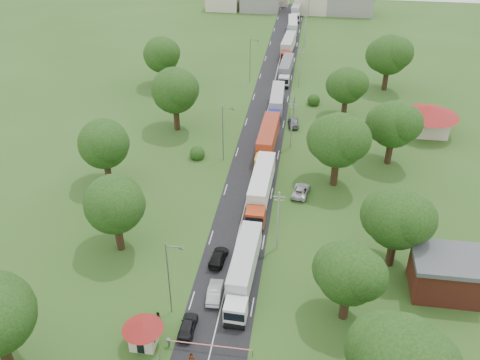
% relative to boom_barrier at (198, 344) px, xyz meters
% --- Properties ---
extents(ground, '(260.00, 260.00, 0.00)m').
position_rel_boom_barrier_xyz_m(ground, '(1.36, 25.00, -0.89)').
color(ground, '#2A4C19').
rests_on(ground, ground).
extents(road, '(8.00, 200.00, 0.04)m').
position_rel_boom_barrier_xyz_m(road, '(1.36, 45.00, -0.89)').
color(road, black).
rests_on(road, ground).
extents(boom_barrier, '(9.22, 0.35, 1.18)m').
position_rel_boom_barrier_xyz_m(boom_barrier, '(0.00, 0.00, 0.00)').
color(boom_barrier, slate).
rests_on(boom_barrier, ground).
extents(guard_booth, '(4.40, 4.40, 3.45)m').
position_rel_boom_barrier_xyz_m(guard_booth, '(-5.84, -0.00, 1.27)').
color(guard_booth, beige).
rests_on(guard_booth, ground).
extents(info_sign, '(0.12, 3.10, 4.10)m').
position_rel_boom_barrier_xyz_m(info_sign, '(6.56, 60.00, 2.11)').
color(info_sign, slate).
rests_on(info_sign, ground).
extents(pole_1, '(1.60, 0.24, 9.00)m').
position_rel_boom_barrier_xyz_m(pole_1, '(6.86, 18.00, 3.79)').
color(pole_1, gray).
rests_on(pole_1, ground).
extents(pole_2, '(1.60, 0.24, 9.00)m').
position_rel_boom_barrier_xyz_m(pole_2, '(6.86, 46.00, 3.79)').
color(pole_2, gray).
rests_on(pole_2, ground).
extents(pole_3, '(1.60, 0.24, 9.00)m').
position_rel_boom_barrier_xyz_m(pole_3, '(6.86, 74.00, 3.79)').
color(pole_3, gray).
rests_on(pole_3, ground).
extents(pole_4, '(1.60, 0.24, 9.00)m').
position_rel_boom_barrier_xyz_m(pole_4, '(6.86, 102.00, 3.79)').
color(pole_4, gray).
rests_on(pole_4, ground).
extents(pole_5, '(1.60, 0.24, 9.00)m').
position_rel_boom_barrier_xyz_m(pole_5, '(6.86, 130.00, 3.79)').
color(pole_5, gray).
rests_on(pole_5, ground).
extents(lamp_0, '(2.03, 0.22, 10.00)m').
position_rel_boom_barrier_xyz_m(lamp_0, '(-3.99, 5.00, 4.66)').
color(lamp_0, slate).
rests_on(lamp_0, ground).
extents(lamp_1, '(2.03, 0.22, 10.00)m').
position_rel_boom_barrier_xyz_m(lamp_1, '(-3.99, 40.00, 4.66)').
color(lamp_1, slate).
rests_on(lamp_1, ground).
extents(lamp_2, '(2.03, 0.22, 10.00)m').
position_rel_boom_barrier_xyz_m(lamp_2, '(-3.99, 75.00, 4.66)').
color(lamp_2, slate).
rests_on(lamp_2, ground).
extents(tree_1, '(9.60, 9.60, 12.05)m').
position_rel_boom_barrier_xyz_m(tree_1, '(19.34, -4.83, 6.96)').
color(tree_1, '#382616').
rests_on(tree_1, ground).
extents(tree_2, '(8.00, 8.00, 10.10)m').
position_rel_boom_barrier_xyz_m(tree_2, '(15.35, 7.14, 5.70)').
color(tree_2, '#382616').
rests_on(tree_2, ground).
extents(tree_3, '(8.80, 8.80, 11.07)m').
position_rel_boom_barrier_xyz_m(tree_3, '(21.35, 17.16, 6.33)').
color(tree_3, '#382616').
rests_on(tree_3, ground).
extents(tree_4, '(9.60, 9.60, 12.05)m').
position_rel_boom_barrier_xyz_m(tree_4, '(14.34, 35.17, 6.96)').
color(tree_4, '#382616').
rests_on(tree_4, ground).
extents(tree_5, '(8.80, 8.80, 11.07)m').
position_rel_boom_barrier_xyz_m(tree_5, '(23.35, 43.16, 6.33)').
color(tree_5, '#382616').
rests_on(tree_5, ground).
extents(tree_6, '(8.00, 8.00, 10.10)m').
position_rel_boom_barrier_xyz_m(tree_6, '(16.35, 60.14, 5.70)').
color(tree_6, '#382616').
rests_on(tree_6, ground).
extents(tree_7, '(9.60, 9.60, 12.05)m').
position_rel_boom_barrier_xyz_m(tree_7, '(25.34, 75.17, 6.96)').
color(tree_7, '#382616').
rests_on(tree_7, ground).
extents(tree_10, '(8.80, 8.80, 11.07)m').
position_rel_boom_barrier_xyz_m(tree_10, '(-13.65, 15.16, 6.33)').
color(tree_10, '#382616').
rests_on(tree_10, ground).
extents(tree_11, '(8.80, 8.80, 11.07)m').
position_rel_boom_barrier_xyz_m(tree_11, '(-20.65, 30.16, 6.33)').
color(tree_11, '#382616').
rests_on(tree_11, ground).
extents(tree_12, '(9.60, 9.60, 12.05)m').
position_rel_boom_barrier_xyz_m(tree_12, '(-14.66, 50.17, 6.96)').
color(tree_12, '#382616').
rests_on(tree_12, ground).
extents(tree_13, '(8.80, 8.80, 11.07)m').
position_rel_boom_barrier_xyz_m(tree_13, '(-22.65, 70.16, 6.33)').
color(tree_13, '#382616').
rests_on(tree_13, ground).
extents(house_brick, '(8.60, 6.60, 5.20)m').
position_rel_boom_barrier_xyz_m(house_brick, '(27.36, 13.00, 1.76)').
color(house_brick, maroon).
rests_on(house_brick, ground).
extents(house_cream, '(10.08, 10.08, 5.80)m').
position_rel_boom_barrier_xyz_m(house_cream, '(31.36, 55.00, 2.75)').
color(house_cream, beige).
rests_on(house_cream, ground).
extents(distant_town, '(52.00, 8.00, 8.00)m').
position_rel_boom_barrier_xyz_m(distant_town, '(2.04, 135.00, 2.60)').
color(distant_town, gray).
rests_on(distant_town, ground).
extents(truck_0, '(2.92, 14.92, 4.13)m').
position_rel_boom_barrier_xyz_m(truck_0, '(3.38, 10.95, 1.30)').
color(truck_0, white).
rests_on(truck_0, ground).
extents(truck_1, '(2.96, 15.68, 4.34)m').
position_rel_boom_barrier_xyz_m(truck_1, '(3.46, 28.81, 1.41)').
color(truck_1, '#AC3413').
rests_on(truck_1, ground).
extents(truck_2, '(3.01, 15.76, 4.36)m').
position_rel_boom_barrier_xyz_m(truck_2, '(2.96, 43.63, 1.42)').
color(truck_2, yellow).
rests_on(truck_2, ground).
extents(truck_3, '(2.74, 14.12, 3.91)m').
position_rel_boom_barrier_xyz_m(truck_3, '(3.10, 60.42, 1.18)').
color(truck_3, '#1B27A4').
rests_on(truck_3, ground).
extents(truck_4, '(2.80, 13.49, 3.73)m').
position_rel_boom_barrier_xyz_m(truck_4, '(3.60, 78.96, 1.09)').
color(truck_4, silver).
rests_on(truck_4, ground).
extents(truck_5, '(3.22, 14.78, 4.08)m').
position_rel_boom_barrier_xyz_m(truck_5, '(3.00, 94.74, 1.27)').
color(truck_5, maroon).
rests_on(truck_5, ground).
extents(truck_6, '(3.11, 14.07, 3.89)m').
position_rel_boom_barrier_xyz_m(truck_6, '(3.06, 111.65, 1.17)').
color(truck_6, '#296D33').
rests_on(truck_6, ground).
extents(truck_7, '(3.11, 14.07, 3.89)m').
position_rel_boom_barrier_xyz_m(truck_7, '(3.29, 129.17, 1.17)').
color(truck_7, '#BABABA').
rests_on(truck_7, ground).
extents(car_lane_front, '(1.70, 4.20, 1.43)m').
position_rel_boom_barrier_xyz_m(car_lane_front, '(-1.64, 2.47, -0.18)').
color(car_lane_front, black).
rests_on(car_lane_front, ground).
extents(car_lane_mid, '(1.84, 4.63, 1.50)m').
position_rel_boom_barrier_xyz_m(car_lane_mid, '(0.36, 8.03, -0.14)').
color(car_lane_mid, '#ADB1B5').
rests_on(car_lane_mid, ground).
extents(car_lane_rear, '(2.26, 4.72, 1.33)m').
position_rel_boom_barrier_xyz_m(car_lane_rear, '(-0.37, 14.37, -0.23)').
color(car_lane_rear, black).
rests_on(car_lane_rear, ground).
extents(car_verge_near, '(2.91, 5.14, 1.35)m').
position_rel_boom_barrier_xyz_m(car_verge_near, '(9.36, 31.38, -0.21)').
color(car_verge_near, beige).
rests_on(car_verge_near, ground).
extents(car_verge_far, '(2.42, 4.86, 1.59)m').
position_rel_boom_barrier_xyz_m(car_verge_far, '(6.86, 54.68, -0.10)').
color(car_verge_far, slate).
rests_on(car_verge_far, ground).
extents(pedestrian_booth, '(0.83, 0.95, 1.66)m').
position_rel_boom_barrier_xyz_m(pedestrian_booth, '(-5.14, 3.00, -0.06)').
color(pedestrian_booth, gray).
rests_on(pedestrian_booth, ground).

